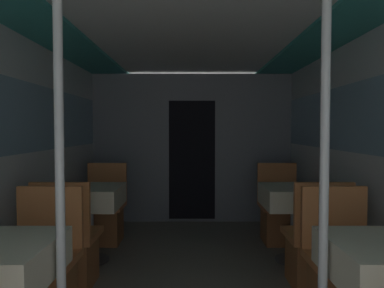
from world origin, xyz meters
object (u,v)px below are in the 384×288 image
object	(u,v)px
chair_right_far_1	(280,218)
support_pole_left_0	(59,183)
dining_table_left_1	(88,199)
chair_left_far_0	(40,282)
dining_table_right_1	(294,199)
chair_left_far_1	(103,218)
support_pole_right_0	(323,183)
chair_right_near_1	(315,254)
chair_left_near_1	(68,254)
chair_right_far_0	(343,282)

from	to	relation	value
chair_right_far_1	support_pole_left_0	bearing A→B (deg)	55.28
support_pole_left_0	chair_right_far_1	bearing A→B (deg)	55.28
support_pole_left_0	dining_table_left_1	bearing A→B (deg)	101.25
chair_left_far_0	dining_table_right_1	bearing A→B (deg)	-149.70
support_pole_left_0	chair_left_far_1	size ratio (longest dim) A/B	2.31
support_pole_left_0	support_pole_right_0	size ratio (longest dim) A/B	1.00
support_pole_left_0	chair_right_near_1	world-z (taller)	support_pole_left_0
dining_table_left_1	chair_right_near_1	world-z (taller)	chair_right_near_1
chair_left_far_0	dining_table_left_1	size ratio (longest dim) A/B	1.21
dining_table_left_1	dining_table_right_1	xyz separation A→B (m)	(2.02, 0.00, 0.00)
dining_table_left_1	chair_left_near_1	distance (m)	0.70
chair_left_near_1	chair_left_far_1	xyz separation A→B (m)	(0.00, 1.22, 0.00)
dining_table_left_1	chair_right_far_0	xyz separation A→B (m)	(2.02, -1.18, -0.33)
support_pole_left_0	dining_table_right_1	bearing A→B (deg)	47.10
chair_left_far_0	chair_right_far_1	xyz separation A→B (m)	(2.02, 1.79, 0.00)
chair_left_far_0	chair_left_near_1	bearing A→B (deg)	-90.00
support_pole_left_0	chair_left_near_1	xyz separation A→B (m)	(-0.36, 1.18, -0.75)
chair_left_far_1	dining_table_right_1	world-z (taller)	chair_left_far_1
chair_right_near_1	chair_right_far_1	xyz separation A→B (m)	(0.00, 1.22, 0.00)
support_pole_right_0	chair_right_near_1	xyz separation A→B (m)	(0.36, 1.18, -0.75)
dining_table_left_1	chair_left_far_1	distance (m)	0.70
dining_table_left_1	chair_left_near_1	world-z (taller)	chair_left_near_1
chair_right_far_0	chair_right_near_1	distance (m)	0.57
chair_left_far_0	chair_left_far_1	distance (m)	1.79
chair_left_far_1	chair_right_near_1	xyz separation A→B (m)	(2.02, -1.22, 0.00)
chair_left_near_1	chair_right_far_0	world-z (taller)	same
chair_left_near_1	chair_left_far_1	world-z (taller)	same
chair_right_far_0	chair_left_far_1	bearing A→B (deg)	-41.56
support_pole_right_0	dining_table_right_1	bearing A→B (deg)	78.75
chair_left_far_1	dining_table_right_1	size ratio (longest dim) A/B	1.21
chair_left_near_1	chair_right_far_1	world-z (taller)	same
dining_table_right_1	chair_right_near_1	xyz separation A→B (m)	(0.00, -0.61, -0.33)
support_pole_right_0	chair_right_far_0	bearing A→B (deg)	59.73
support_pole_right_0	chair_left_near_1	bearing A→B (deg)	144.65
dining_table_left_1	chair_right_far_0	bearing A→B (deg)	-30.30
chair_right_far_0	chair_left_far_0	bearing A→B (deg)	0.00
chair_left_far_1	chair_right_far_0	xyz separation A→B (m)	(2.02, -1.79, 0.00)
chair_left_far_0	support_pole_right_0	xyz separation A→B (m)	(1.66, -0.61, 0.75)
support_pole_left_0	dining_table_left_1	size ratio (longest dim) A/B	2.80
chair_left_far_0	chair_right_far_1	size ratio (longest dim) A/B	1.00
chair_left_far_0	support_pole_left_0	distance (m)	1.03
chair_left_far_1	chair_left_near_1	bearing A→B (deg)	90.00
support_pole_left_0	chair_left_near_1	world-z (taller)	support_pole_left_0
chair_left_near_1	support_pole_right_0	distance (m)	2.17
chair_left_far_1	chair_right_near_1	bearing A→B (deg)	148.86
dining_table_left_1	chair_left_far_1	xyz separation A→B (m)	(0.00, 0.61, -0.33)
dining_table_right_1	chair_right_far_1	world-z (taller)	chair_right_far_1
chair_right_near_1	chair_right_far_1	size ratio (longest dim) A/B	1.00
chair_left_far_0	support_pole_left_0	world-z (taller)	support_pole_left_0
chair_right_near_1	support_pole_right_0	bearing A→B (deg)	-106.79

